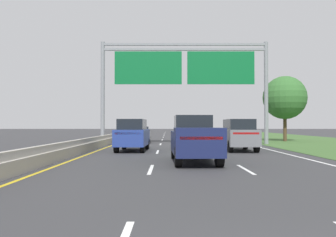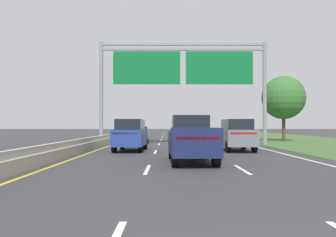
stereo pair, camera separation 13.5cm
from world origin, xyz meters
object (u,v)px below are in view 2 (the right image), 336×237
(car_grey_right_lane_suv, at_px, (237,134))
(roadside_tree_mid, at_px, (284,98))
(overhead_sign_gantry, at_px, (184,72))
(car_silver_left_lane_sedan, at_px, (140,134))
(car_blue_left_lane_suv, at_px, (131,134))
(pickup_truck_navy, at_px, (192,139))

(car_grey_right_lane_suv, distance_m, roadside_tree_mid, 15.79)
(overhead_sign_gantry, relative_size, roadside_tree_mid, 2.20)
(car_silver_left_lane_sedan, distance_m, car_grey_right_lane_suv, 12.48)
(car_silver_left_lane_sedan, xyz_separation_m, car_grey_right_lane_suv, (7.37, -10.07, 0.28))
(overhead_sign_gantry, distance_m, car_grey_right_lane_suv, 10.14)
(car_blue_left_lane_suv, xyz_separation_m, roadside_tree_mid, (14.63, 13.57, 3.48))
(car_blue_left_lane_suv, bearing_deg, car_silver_left_lane_sedan, 3.24)
(car_silver_left_lane_sedan, bearing_deg, car_blue_left_lane_suv, 179.99)
(car_grey_right_lane_suv, xyz_separation_m, roadside_tree_mid, (7.55, 13.42, 3.48))
(car_blue_left_lane_suv, bearing_deg, car_grey_right_lane_suv, -87.21)
(car_grey_right_lane_suv, bearing_deg, roadside_tree_mid, -29.52)
(car_silver_left_lane_sedan, xyz_separation_m, roadside_tree_mid, (14.92, 3.36, 3.76))
(pickup_truck_navy, bearing_deg, car_silver_left_lane_sedan, 10.92)
(pickup_truck_navy, relative_size, car_blue_left_lane_suv, 1.15)
(overhead_sign_gantry, xyz_separation_m, roadside_tree_mid, (10.80, 5.48, -1.93))
(car_silver_left_lane_sedan, bearing_deg, car_grey_right_lane_suv, -145.40)
(pickup_truck_navy, bearing_deg, car_grey_right_lane_suv, -27.37)
(overhead_sign_gantry, relative_size, car_silver_left_lane_sedan, 3.38)
(car_blue_left_lane_suv, xyz_separation_m, car_grey_right_lane_suv, (7.09, 0.14, 0.00))
(pickup_truck_navy, height_order, car_blue_left_lane_suv, pickup_truck_navy)
(pickup_truck_navy, distance_m, car_silver_left_lane_sedan, 17.77)
(overhead_sign_gantry, xyz_separation_m, pickup_truck_navy, (-0.25, -15.21, -5.44))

